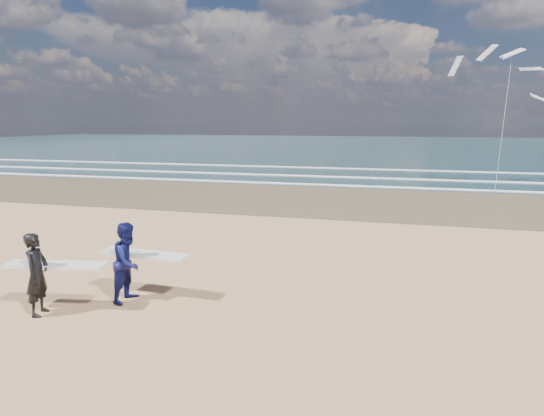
% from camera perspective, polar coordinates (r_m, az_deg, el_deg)
% --- Properties ---
extents(ocean, '(220.00, 100.00, 0.02)m').
position_cam_1_polar(ocean, '(80.90, 24.43, 6.44)').
color(ocean, '#1B373C').
rests_on(ocean, ground).
extents(surfer_near, '(2.26, 1.18, 1.80)m').
position_cam_1_polar(surfer_near, '(11.56, -25.66, -6.90)').
color(surfer_near, black).
rests_on(surfer_near, ground).
extents(surfer_far, '(2.23, 1.16, 1.85)m').
position_cam_1_polar(surfer_far, '(11.68, -16.39, -6.03)').
color(surfer_far, '#0B0F42').
rests_on(surfer_far, ground).
extents(kite_1, '(6.63, 4.83, 9.51)m').
position_cam_1_polar(kite_1, '(33.32, 25.90, 11.72)').
color(kite_1, slate).
rests_on(kite_1, ground).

